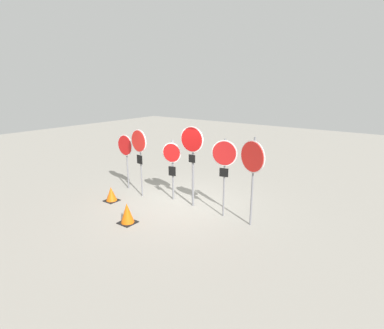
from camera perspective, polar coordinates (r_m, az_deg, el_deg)
The scene contains 9 objects.
ground_plane at distance 9.95m, azimuth -2.33°, elevation -7.49°, with size 40.00×40.00×0.00m, color gray.
stop_sign_0 at distance 11.20m, azimuth -12.57°, elevation 2.95°, with size 0.77×0.13×2.05m.
stop_sign_1 at distance 10.24m, azimuth -10.06°, elevation 3.47°, with size 0.77×0.14×2.36m.
stop_sign_2 at distance 9.87m, azimuth -3.83°, elevation 1.06°, with size 0.65×0.19×2.06m.
stop_sign_3 at distance 9.21m, azimuth 0.03°, elevation 2.92°, with size 0.81×0.15×2.59m.
stop_sign_4 at distance 8.51m, azimuth 6.17°, elevation 1.06°, with size 0.73×0.21×2.35m.
stop_sign_5 at distance 8.06m, azimuth 11.42°, elevation 0.55°, with size 0.83×0.33×2.49m.
traffic_cone_0 at distance 10.46m, azimuth -15.12°, elevation -5.48°, with size 0.44×0.44×0.49m.
traffic_cone_1 at distance 8.74m, azimuth -12.25°, elevation -9.07°, with size 0.46×0.46×0.59m.
Camera 1 is at (5.75, -7.17, 3.82)m, focal length 28.00 mm.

